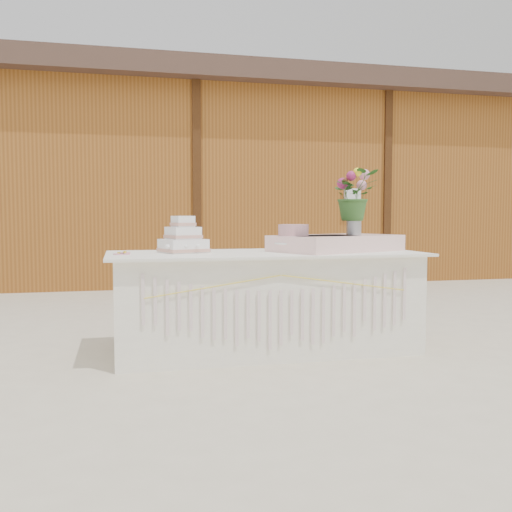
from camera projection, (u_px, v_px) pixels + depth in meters
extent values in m
plane|color=beige|center=(265.00, 350.00, 4.47)|extent=(80.00, 80.00, 0.00)
cube|color=brown|center=(182.00, 191.00, 10.18)|extent=(12.00, 4.00, 3.00)
cube|color=#432F25|center=(181.00, 97.00, 10.07)|extent=(12.60, 4.60, 0.30)
cube|color=white|center=(265.00, 303.00, 4.44)|extent=(2.28, 0.88, 0.75)
cube|color=white|center=(265.00, 253.00, 4.41)|extent=(2.40, 1.00, 0.02)
cube|color=white|center=(183.00, 246.00, 4.37)|extent=(0.38, 0.38, 0.10)
cube|color=#D89A88|center=(183.00, 250.00, 4.37)|extent=(0.40, 0.40, 0.02)
cube|color=white|center=(183.00, 233.00, 4.36)|extent=(0.27, 0.27, 0.09)
cube|color=#D89A88|center=(183.00, 236.00, 4.36)|extent=(0.29, 0.29, 0.02)
cube|color=white|center=(183.00, 221.00, 4.35)|extent=(0.18, 0.18, 0.08)
cube|color=#D89A88|center=(183.00, 224.00, 4.35)|extent=(0.19, 0.19, 0.02)
cylinder|color=white|center=(293.00, 251.00, 4.42)|extent=(0.26, 0.26, 0.02)
cylinder|color=white|center=(293.00, 247.00, 4.42)|extent=(0.07, 0.07, 0.05)
cylinder|color=white|center=(293.00, 243.00, 4.42)|extent=(0.30, 0.30, 0.01)
cylinder|color=#C18B8E|center=(293.00, 233.00, 4.41)|extent=(0.23, 0.23, 0.14)
cube|color=#FFD1CD|center=(336.00, 243.00, 4.57)|extent=(1.15, 0.94, 0.13)
cylinder|color=#B2B3B7|center=(354.00, 225.00, 4.62)|extent=(0.12, 0.12, 0.16)
imported|color=#315E25|center=(354.00, 189.00, 4.60)|extent=(0.38, 0.33, 0.41)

